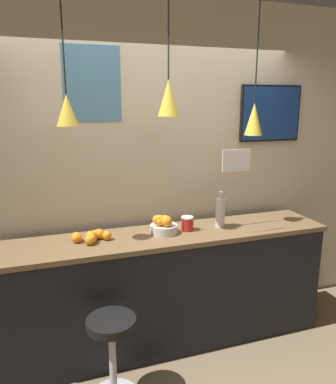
{
  "coord_description": "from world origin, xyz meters",
  "views": [
    {
      "loc": [
        -0.94,
        -2.16,
        2.04
      ],
      "look_at": [
        0.0,
        0.58,
        1.35
      ],
      "focal_mm": 35.0,
      "sensor_mm": 36.0,
      "label": 1
    }
  ],
  "objects_px": {
    "bar_stool": "(112,345)",
    "spread_jar": "(187,224)",
    "mounted_tv": "(271,113)",
    "fruit_bowl": "(163,226)",
    "juice_bottle": "(220,212)"
  },
  "relations": [
    {
      "from": "fruit_bowl",
      "to": "juice_bottle",
      "type": "height_order",
      "value": "juice_bottle"
    },
    {
      "from": "mounted_tv",
      "to": "fruit_bowl",
      "type": "bearing_deg",
      "value": -165.19
    },
    {
      "from": "bar_stool",
      "to": "mounted_tv",
      "type": "height_order",
      "value": "mounted_tv"
    },
    {
      "from": "bar_stool",
      "to": "mounted_tv",
      "type": "relative_size",
      "value": 1.02
    },
    {
      "from": "bar_stool",
      "to": "fruit_bowl",
      "type": "xyz_separation_m",
      "value": [
        0.54,
        0.52,
        0.63
      ]
    },
    {
      "from": "bar_stool",
      "to": "mounted_tv",
      "type": "distance_m",
      "value": 2.42
    },
    {
      "from": "spread_jar",
      "to": "fruit_bowl",
      "type": "bearing_deg",
      "value": -179.61
    },
    {
      "from": "spread_jar",
      "to": "mounted_tv",
      "type": "relative_size",
      "value": 0.19
    },
    {
      "from": "bar_stool",
      "to": "fruit_bowl",
      "type": "height_order",
      "value": "fruit_bowl"
    },
    {
      "from": "juice_bottle",
      "to": "spread_jar",
      "type": "height_order",
      "value": "juice_bottle"
    },
    {
      "from": "fruit_bowl",
      "to": "mounted_tv",
      "type": "xyz_separation_m",
      "value": [
        1.16,
        0.31,
        0.88
      ]
    },
    {
      "from": "fruit_bowl",
      "to": "bar_stool",
      "type": "bearing_deg",
      "value": -135.92
    },
    {
      "from": "bar_stool",
      "to": "juice_bottle",
      "type": "xyz_separation_m",
      "value": [
        1.05,
        0.52,
        0.7
      ]
    },
    {
      "from": "fruit_bowl",
      "to": "juice_bottle",
      "type": "distance_m",
      "value": 0.52
    },
    {
      "from": "bar_stool",
      "to": "spread_jar",
      "type": "height_order",
      "value": "spread_jar"
    }
  ]
}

